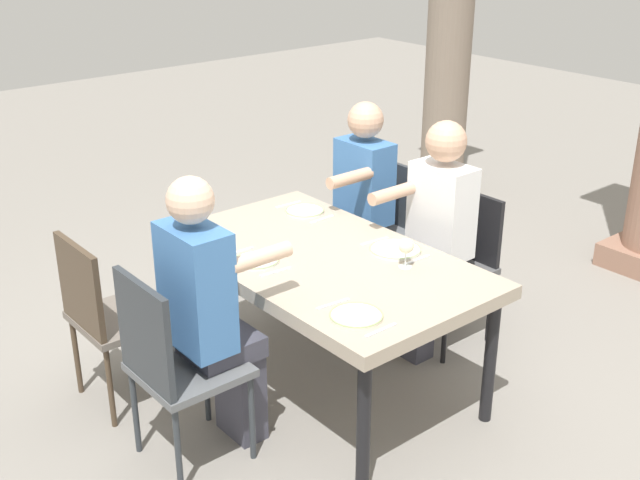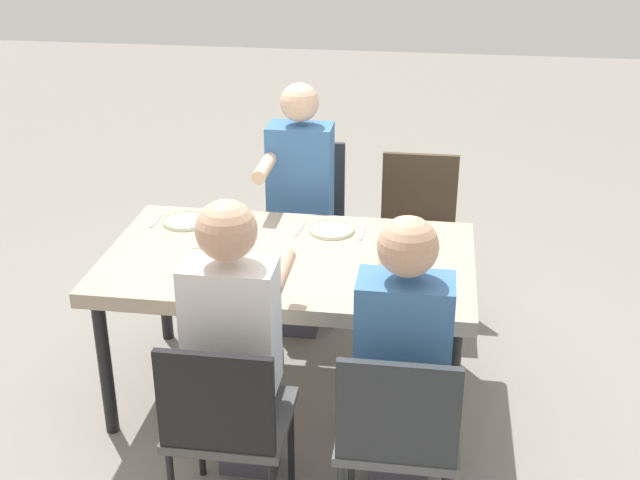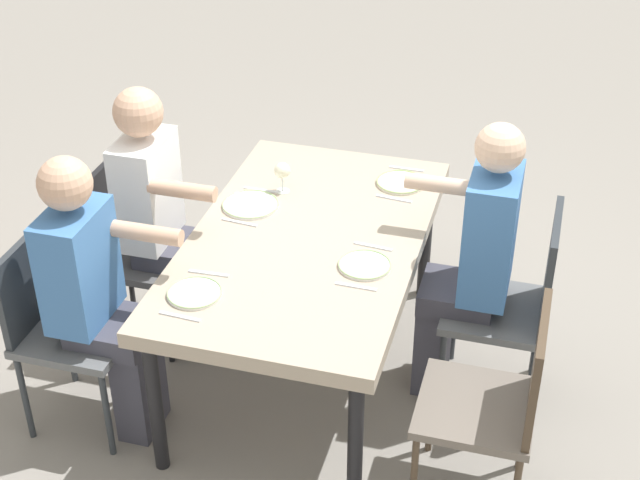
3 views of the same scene
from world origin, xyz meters
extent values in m
plane|color=gray|center=(0.00, 0.00, 0.00)|extent=(16.00, 16.00, 0.00)
cube|color=tan|center=(0.00, 0.00, 0.70)|extent=(1.66, 0.98, 0.07)
cylinder|color=black|center=(-0.75, 0.41, 0.34)|extent=(0.06, 0.06, 0.67)
cylinder|color=black|center=(0.75, 0.41, 0.34)|extent=(0.06, 0.06, 0.67)
cylinder|color=black|center=(-0.75, -0.41, 0.34)|extent=(0.06, 0.06, 0.67)
cylinder|color=black|center=(0.75, -0.41, 0.34)|extent=(0.06, 0.06, 0.67)
cube|color=#5B5E61|center=(-0.55, 0.83, 0.46)|extent=(0.44, 0.44, 0.04)
cube|color=#2D3338|center=(-0.55, 1.03, 0.67)|extent=(0.42, 0.03, 0.41)
cylinder|color=#2D3338|center=(-0.74, 0.64, 0.22)|extent=(0.03, 0.03, 0.44)
cylinder|color=#2D3338|center=(-0.36, 0.64, 0.22)|extent=(0.03, 0.03, 0.44)
cylinder|color=#2D3338|center=(-0.74, 1.02, 0.22)|extent=(0.03, 0.03, 0.44)
cylinder|color=#2D3338|center=(-0.36, 1.02, 0.22)|extent=(0.03, 0.03, 0.44)
cube|color=#6A6158|center=(-0.55, -0.83, 0.45)|extent=(0.44, 0.44, 0.04)
cube|color=#473828|center=(-0.55, -1.03, 0.68)|extent=(0.42, 0.03, 0.45)
cylinder|color=#473828|center=(-0.36, -0.64, 0.22)|extent=(0.03, 0.03, 0.43)
cylinder|color=#473828|center=(-0.74, -0.64, 0.22)|extent=(0.03, 0.03, 0.43)
cylinder|color=#473828|center=(-0.36, -1.02, 0.22)|extent=(0.03, 0.03, 0.43)
cylinder|color=#473828|center=(-0.74, -1.02, 0.22)|extent=(0.03, 0.03, 0.43)
cube|color=#4F4F50|center=(0.07, 0.83, 0.44)|extent=(0.44, 0.44, 0.04)
cube|color=black|center=(0.07, 1.03, 0.65)|extent=(0.42, 0.03, 0.41)
cylinder|color=black|center=(-0.12, 0.64, 0.21)|extent=(0.03, 0.03, 0.42)
cylinder|color=black|center=(0.26, 0.64, 0.21)|extent=(0.03, 0.03, 0.42)
cylinder|color=black|center=(-0.12, 1.02, 0.21)|extent=(0.03, 0.03, 0.42)
cylinder|color=black|center=(0.26, 1.02, 0.21)|extent=(0.03, 0.03, 0.42)
cube|color=#5B5E61|center=(0.07, -0.83, 0.46)|extent=(0.44, 0.44, 0.04)
cube|color=#2D3338|center=(0.07, -1.03, 0.70)|extent=(0.42, 0.03, 0.49)
cylinder|color=#2D3338|center=(0.26, -0.64, 0.22)|extent=(0.03, 0.03, 0.44)
cylinder|color=#2D3338|center=(-0.12, -0.64, 0.22)|extent=(0.03, 0.03, 0.44)
cylinder|color=#2D3338|center=(0.26, -1.02, 0.22)|extent=(0.03, 0.03, 0.44)
cylinder|color=#2D3338|center=(-0.12, -1.02, 0.22)|extent=(0.03, 0.03, 0.44)
cube|color=#3F3F4C|center=(0.07, 0.57, 0.23)|extent=(0.24, 0.14, 0.46)
cube|color=#3F3F4C|center=(0.07, 0.66, 0.51)|extent=(0.28, 0.32, 0.10)
cube|color=white|center=(0.07, 0.77, 0.81)|extent=(0.34, 0.20, 0.51)
sphere|color=tan|center=(0.07, 0.77, 1.20)|extent=(0.22, 0.22, 0.22)
cylinder|color=tan|center=(-0.07, 0.53, 0.93)|extent=(0.07, 0.30, 0.07)
cube|color=#3F3F4C|center=(0.07, -0.57, 0.23)|extent=(0.24, 0.14, 0.46)
cube|color=#3F3F4C|center=(0.07, -0.66, 0.51)|extent=(0.28, 0.32, 0.10)
cube|color=#3F72B2|center=(0.07, -0.77, 0.84)|extent=(0.34, 0.20, 0.56)
sphere|color=beige|center=(0.07, -0.77, 1.24)|extent=(0.20, 0.20, 0.20)
cylinder|color=beige|center=(0.21, -0.53, 0.96)|extent=(0.07, 0.30, 0.07)
cube|color=#3F3F4C|center=(-0.55, 0.58, 0.23)|extent=(0.24, 0.14, 0.46)
cube|color=#3F3F4C|center=(-0.55, 0.67, 0.51)|extent=(0.28, 0.32, 0.10)
cube|color=#3F72B2|center=(-0.55, 0.78, 0.81)|extent=(0.34, 0.20, 0.50)
sphere|color=tan|center=(-0.55, 0.78, 1.18)|extent=(0.21, 0.21, 0.21)
cylinder|color=tan|center=(-0.41, 0.54, 0.92)|extent=(0.07, 0.30, 0.07)
cube|color=gray|center=(-1.63, 2.69, 0.08)|extent=(0.48, 0.48, 0.16)
cylinder|color=gray|center=(-1.63, 2.69, 1.43)|extent=(0.37, 0.37, 2.53)
cylinder|color=white|center=(-0.53, 0.30, 0.74)|extent=(0.22, 0.22, 0.01)
torus|color=#A4C786|center=(-0.53, 0.30, 0.75)|extent=(0.22, 0.22, 0.01)
cube|color=silver|center=(-0.68, 0.30, 0.74)|extent=(0.03, 0.17, 0.01)
cube|color=silver|center=(-0.38, 0.30, 0.74)|extent=(0.02, 0.17, 0.01)
cylinder|color=white|center=(-0.15, -0.29, 0.74)|extent=(0.22, 0.22, 0.01)
torus|color=#A4C786|center=(-0.15, -0.29, 0.75)|extent=(0.22, 0.22, 0.01)
cube|color=silver|center=(-0.30, -0.29, 0.74)|extent=(0.02, 0.17, 0.01)
cube|color=silver|center=(0.00, -0.29, 0.74)|extent=(0.03, 0.17, 0.01)
cylinder|color=white|center=(0.18, 0.32, 0.74)|extent=(0.26, 0.26, 0.01)
torus|color=#A4C786|center=(0.18, 0.32, 0.75)|extent=(0.26, 0.26, 0.01)
cylinder|color=white|center=(0.35, 0.22, 0.74)|extent=(0.06, 0.06, 0.00)
cylinder|color=white|center=(0.35, 0.22, 0.78)|extent=(0.01, 0.01, 0.07)
sphere|color=#F2EFCC|center=(0.35, 0.22, 0.85)|extent=(0.08, 0.08, 0.08)
cube|color=silver|center=(0.03, 0.32, 0.74)|extent=(0.03, 0.17, 0.01)
cube|color=silver|center=(0.33, 0.32, 0.74)|extent=(0.02, 0.17, 0.01)
cylinder|color=silver|center=(0.57, -0.30, 0.74)|extent=(0.23, 0.23, 0.01)
torus|color=#A0BE77|center=(0.57, -0.30, 0.75)|extent=(0.23, 0.23, 0.01)
cube|color=silver|center=(0.42, -0.30, 0.74)|extent=(0.03, 0.17, 0.01)
cube|color=silver|center=(0.72, -0.30, 0.74)|extent=(0.02, 0.17, 0.01)
camera|label=1|loc=(2.78, -2.33, 2.38)|focal=45.28mm
camera|label=2|loc=(-0.62, 3.33, 2.36)|focal=46.69mm
camera|label=3|loc=(-3.29, -0.98, 2.91)|focal=53.00mm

